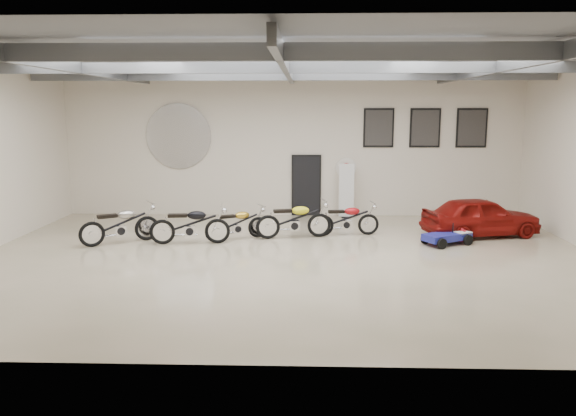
{
  "coord_description": "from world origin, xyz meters",
  "views": [
    {
      "loc": [
        0.47,
        -13.76,
        3.76
      ],
      "look_at": [
        0.0,
        1.2,
        1.1
      ],
      "focal_mm": 35.0,
      "sensor_mm": 36.0,
      "label": 1
    }
  ],
  "objects_px": {
    "motorcycle_yellow": "(294,219)",
    "motorcycle_red": "(346,219)",
    "vintage_car": "(481,216)",
    "motorcycle_black": "(190,224)",
    "go_kart": "(451,233)",
    "motorcycle_silver": "(120,224)",
    "motorcycle_gold": "(237,223)",
    "banner_stand": "(346,191)"
  },
  "relations": [
    {
      "from": "motorcycle_red",
      "to": "vintage_car",
      "type": "xyz_separation_m",
      "value": [
        4.01,
        0.06,
        0.08
      ]
    },
    {
      "from": "motorcycle_red",
      "to": "go_kart",
      "type": "bearing_deg",
      "value": -27.97
    },
    {
      "from": "motorcycle_silver",
      "to": "motorcycle_gold",
      "type": "distance_m",
      "value": 3.28
    },
    {
      "from": "motorcycle_yellow",
      "to": "vintage_car",
      "type": "xyz_separation_m",
      "value": [
        5.56,
        0.43,
        0.02
      ]
    },
    {
      "from": "motorcycle_gold",
      "to": "motorcycle_yellow",
      "type": "distance_m",
      "value": 1.67
    },
    {
      "from": "motorcycle_black",
      "to": "go_kart",
      "type": "distance_m",
      "value": 7.33
    },
    {
      "from": "motorcycle_yellow",
      "to": "motorcycle_red",
      "type": "xyz_separation_m",
      "value": [
        1.55,
        0.37,
        -0.06
      ]
    },
    {
      "from": "motorcycle_yellow",
      "to": "motorcycle_red",
      "type": "relative_size",
      "value": 1.11
    },
    {
      "from": "motorcycle_gold",
      "to": "motorcycle_red",
      "type": "bearing_deg",
      "value": -16.99
    },
    {
      "from": "go_kart",
      "to": "motorcycle_silver",
      "type": "bearing_deg",
      "value": 152.54
    },
    {
      "from": "motorcycle_yellow",
      "to": "vintage_car",
      "type": "bearing_deg",
      "value": -8.1
    },
    {
      "from": "motorcycle_black",
      "to": "motorcycle_gold",
      "type": "relative_size",
      "value": 1.16
    },
    {
      "from": "banner_stand",
      "to": "motorcycle_yellow",
      "type": "distance_m",
      "value": 3.62
    },
    {
      "from": "banner_stand",
      "to": "motorcycle_yellow",
      "type": "height_order",
      "value": "banner_stand"
    },
    {
      "from": "motorcycle_yellow",
      "to": "go_kart",
      "type": "xyz_separation_m",
      "value": [
        4.43,
        -0.62,
        -0.26
      ]
    },
    {
      "from": "banner_stand",
      "to": "motorcycle_yellow",
      "type": "xyz_separation_m",
      "value": [
        -1.76,
        -3.15,
        -0.37
      ]
    },
    {
      "from": "banner_stand",
      "to": "motorcycle_black",
      "type": "xyz_separation_m",
      "value": [
        -4.66,
        -3.97,
        -0.37
      ]
    },
    {
      "from": "banner_stand",
      "to": "motorcycle_black",
      "type": "height_order",
      "value": "banner_stand"
    },
    {
      "from": "motorcycle_silver",
      "to": "motorcycle_yellow",
      "type": "height_order",
      "value": "motorcycle_silver"
    },
    {
      "from": "motorcycle_gold",
      "to": "motorcycle_red",
      "type": "height_order",
      "value": "motorcycle_red"
    },
    {
      "from": "motorcycle_black",
      "to": "go_kart",
      "type": "xyz_separation_m",
      "value": [
        7.33,
        0.2,
        -0.26
      ]
    },
    {
      "from": "motorcycle_black",
      "to": "banner_stand",
      "type": "bearing_deg",
      "value": 34.16
    },
    {
      "from": "motorcycle_gold",
      "to": "go_kart",
      "type": "height_order",
      "value": "motorcycle_gold"
    },
    {
      "from": "go_kart",
      "to": "motorcycle_gold",
      "type": "bearing_deg",
      "value": 147.7
    },
    {
      "from": "motorcycle_black",
      "to": "motorcycle_gold",
      "type": "height_order",
      "value": "motorcycle_black"
    },
    {
      "from": "motorcycle_black",
      "to": "vintage_car",
      "type": "distance_m",
      "value": 8.55
    },
    {
      "from": "motorcycle_silver",
      "to": "motorcycle_gold",
      "type": "bearing_deg",
      "value": -22.51
    },
    {
      "from": "banner_stand",
      "to": "motorcycle_black",
      "type": "bearing_deg",
      "value": -134.0
    },
    {
      "from": "motorcycle_silver",
      "to": "vintage_car",
      "type": "height_order",
      "value": "vintage_car"
    },
    {
      "from": "motorcycle_black",
      "to": "motorcycle_silver",
      "type": "bearing_deg",
      "value": 174.52
    },
    {
      "from": "motorcycle_black",
      "to": "vintage_car",
      "type": "height_order",
      "value": "vintage_car"
    },
    {
      "from": "motorcycle_black",
      "to": "motorcycle_gold",
      "type": "bearing_deg",
      "value": 18.02
    },
    {
      "from": "motorcycle_black",
      "to": "motorcycle_yellow",
      "type": "relative_size",
      "value": 1.0
    },
    {
      "from": "banner_stand",
      "to": "motorcycle_gold",
      "type": "xyz_separation_m",
      "value": [
        -3.41,
        -3.41,
        -0.45
      ]
    },
    {
      "from": "banner_stand",
      "to": "vintage_car",
      "type": "height_order",
      "value": "banner_stand"
    },
    {
      "from": "motorcycle_yellow",
      "to": "go_kart",
      "type": "bearing_deg",
      "value": -20.59
    },
    {
      "from": "vintage_car",
      "to": "go_kart",
      "type": "bearing_deg",
      "value": 119.09
    },
    {
      "from": "motorcycle_black",
      "to": "motorcycle_red",
      "type": "xyz_separation_m",
      "value": [
        4.45,
        1.2,
        -0.06
      ]
    },
    {
      "from": "motorcycle_gold",
      "to": "banner_stand",
      "type": "bearing_deg",
      "value": 16.86
    },
    {
      "from": "motorcycle_silver",
      "to": "motorcycle_yellow",
      "type": "distance_m",
      "value": 4.95
    },
    {
      "from": "motorcycle_silver",
      "to": "motorcycle_black",
      "type": "distance_m",
      "value": 1.98
    },
    {
      "from": "motorcycle_yellow",
      "to": "motorcycle_black",
      "type": "bearing_deg",
      "value": -176.65
    }
  ]
}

